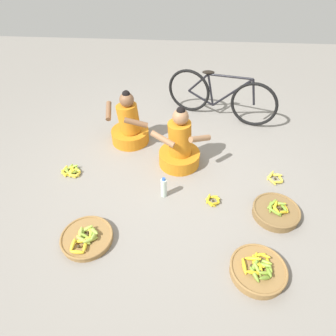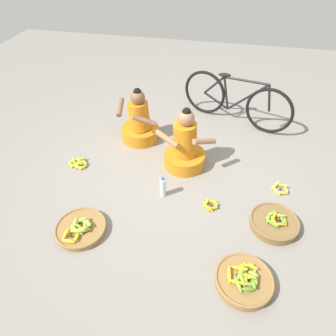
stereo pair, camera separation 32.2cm
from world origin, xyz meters
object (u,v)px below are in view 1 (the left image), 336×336
vendor_woman_front (180,147)px  banana_basket_back_right (87,238)px  vendor_woman_behind (129,126)px  banana_basket_near_bicycle (258,270)px  loose_bananas_back_left (72,171)px  loose_bananas_front_left (213,200)px  loose_bananas_front_center (275,178)px  bicycle_leaning (220,96)px  water_bottle (164,188)px  banana_basket_back_center (276,212)px

vendor_woman_front → banana_basket_back_right: bearing=-124.6°
vendor_woman_behind → banana_basket_near_bicycle: bearing=-52.4°
vendor_woman_behind → loose_bananas_back_left: bearing=-130.4°
vendor_woman_behind → loose_bananas_front_left: size_ratio=4.13×
vendor_woman_behind → loose_bananas_front_center: 2.02m
bicycle_leaning → loose_bananas_front_center: (0.62, -1.40, -0.33)m
banana_basket_back_right → banana_basket_near_bicycle: 1.65m
loose_bananas_front_left → banana_basket_back_right: bearing=-154.6°
bicycle_leaning → banana_basket_back_right: size_ratio=3.09×
water_bottle → banana_basket_back_center: bearing=-9.4°
loose_bananas_front_center → water_bottle: bearing=-165.1°
vendor_woman_front → loose_bananas_front_left: (0.41, -0.64, -0.24)m
banana_basket_back_right → banana_basket_near_bicycle: (1.63, -0.24, 0.02)m
banana_basket_back_right → loose_bananas_front_center: 2.28m
vendor_woman_front → banana_basket_near_bicycle: size_ratio=1.61×
water_bottle → loose_bananas_front_center: bearing=14.9°
bicycle_leaning → loose_bananas_back_left: bearing=-142.4°
bicycle_leaning → banana_basket_back_center: bicycle_leaning is taller
vendor_woman_behind → loose_bananas_front_left: (1.12, -1.09, -0.22)m
banana_basket_back_right → banana_basket_near_bicycle: bearing=-8.2°
loose_bananas_front_left → vendor_woman_front: bearing=122.3°
loose_bananas_front_left → bicycle_leaning: bearing=85.3°
loose_bananas_front_left → water_bottle: bearing=173.7°
vendor_woman_behind → water_bottle: vendor_woman_behind is taller
vendor_woman_behind → banana_basket_back_right: (-0.15, -1.69, -0.20)m
banana_basket_back_center → loose_bananas_front_center: (0.11, 0.56, -0.03)m
bicycle_leaning → banana_basket_back_center: (0.51, -1.95, -0.30)m
loose_bananas_back_left → water_bottle: 1.22m
banana_basket_back_right → banana_basket_back_center: banana_basket_back_center is taller
bicycle_leaning → water_bottle: 1.90m
banana_basket_back_center → loose_bananas_back_left: (-2.40, 0.50, -0.03)m
bicycle_leaning → loose_bananas_front_center: size_ratio=7.33×
vendor_woman_behind → loose_bananas_back_left: (-0.62, -0.73, -0.22)m
banana_basket_back_right → loose_bananas_back_left: banana_basket_back_right is taller
vendor_woman_front → loose_bananas_back_left: (-1.33, -0.28, -0.24)m
banana_basket_near_bicycle → water_bottle: bearing=135.7°
bicycle_leaning → water_bottle: size_ratio=5.92×
vendor_woman_front → banana_basket_back_center: vendor_woman_front is taller
banana_basket_back_right → loose_bananas_back_left: 1.07m
vendor_woman_front → banana_basket_back_right: 1.53m
vendor_woman_front → banana_basket_near_bicycle: (0.77, -1.48, -0.21)m
banana_basket_back_right → loose_bananas_back_left: size_ratio=1.91×
banana_basket_back_right → loose_bananas_front_center: banana_basket_back_right is taller
vendor_woman_behind → banana_basket_back_center: bearing=-34.6°
banana_basket_back_center → water_bottle: water_bottle is taller
loose_bananas_front_center → water_bottle: size_ratio=0.81×
banana_basket_near_bicycle → loose_bananas_front_left: size_ratio=2.72×
vendor_woman_behind → vendor_woman_front: bearing=-32.0°
banana_basket_back_right → banana_basket_near_bicycle: banana_basket_near_bicycle is taller
loose_bananas_front_center → loose_bananas_back_left: 2.51m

